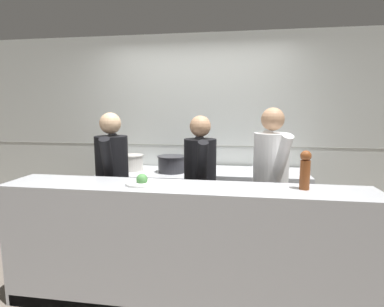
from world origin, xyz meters
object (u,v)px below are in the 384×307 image
(chefs_knife, at_px, (267,173))
(chef_sous, at_px, (200,186))
(sauce_pot, at_px, (172,163))
(mixing_bowl_steel, at_px, (254,168))
(stock_pot, at_px, (132,162))
(pepper_mill, at_px, (305,169))
(oven_range, at_px, (149,204))
(chef_line, at_px, (270,184))
(plated_dish_main, at_px, (142,182))
(chef_head_cook, at_px, (113,183))

(chefs_knife, bearing_deg, chef_sous, -139.61)
(sauce_pot, xyz_separation_m, mixing_bowl_steel, (1.00, 0.00, -0.03))
(stock_pot, height_order, pepper_mill, pepper_mill)
(oven_range, bearing_deg, pepper_mill, -38.40)
(mixing_bowl_steel, xyz_separation_m, chef_line, (0.12, -0.65, -0.02))
(plated_dish_main, bearing_deg, pepper_mill, 2.04)
(stock_pot, bearing_deg, chef_line, -22.42)
(chef_line, bearing_deg, pepper_mill, -91.56)
(oven_range, xyz_separation_m, chef_head_cook, (-0.14, -0.77, 0.46))
(mixing_bowl_steel, relative_size, chef_line, 0.15)
(chefs_knife, distance_m, pepper_mill, 1.24)
(pepper_mill, distance_m, chef_head_cook, 1.85)
(stock_pot, xyz_separation_m, sauce_pot, (0.52, -0.02, 0.00))
(chefs_knife, relative_size, pepper_mill, 1.05)
(mixing_bowl_steel, relative_size, chefs_knife, 0.82)
(chef_sous, bearing_deg, chefs_knife, 27.97)
(sauce_pot, xyz_separation_m, plated_dish_main, (0.05, -1.30, 0.09))
(chef_sous, xyz_separation_m, chef_line, (0.68, 0.01, 0.04))
(stock_pot, relative_size, chef_line, 0.17)
(chef_sous, distance_m, chef_line, 0.69)
(chef_sous, bearing_deg, pepper_mill, -46.76)
(chef_head_cook, bearing_deg, plated_dish_main, -60.83)
(stock_pot, height_order, chef_line, chef_line)
(chef_line, bearing_deg, chef_sous, 162.36)
(pepper_mill, bearing_deg, chefs_knife, 97.85)
(stock_pot, distance_m, mixing_bowl_steel, 1.51)
(pepper_mill, distance_m, chef_line, 0.69)
(pepper_mill, xyz_separation_m, chef_head_cook, (-1.75, 0.51, -0.30))
(oven_range, xyz_separation_m, pepper_mill, (1.61, -1.28, 0.76))
(sauce_pot, distance_m, chef_line, 1.30)
(mixing_bowl_steel, bearing_deg, chef_sous, -130.15)
(sauce_pot, distance_m, pepper_mill, 1.82)
(plated_dish_main, bearing_deg, chef_head_cook, 131.96)
(mixing_bowl_steel, bearing_deg, chef_line, -79.21)
(oven_range, bearing_deg, stock_pot, 179.32)
(oven_range, height_order, chefs_knife, chefs_knife)
(stock_pot, height_order, chef_head_cook, chef_head_cook)
(sauce_pot, height_order, chef_sous, chef_sous)
(oven_range, bearing_deg, sauce_pot, -3.98)
(oven_range, bearing_deg, chef_line, -25.25)
(sauce_pot, xyz_separation_m, pepper_mill, (1.30, -1.26, 0.22))
(chef_head_cook, bearing_deg, chef_line, -9.25)
(mixing_bowl_steel, xyz_separation_m, plated_dish_main, (-0.95, -1.30, 0.12))
(stock_pot, distance_m, sauce_pot, 0.52)
(mixing_bowl_steel, distance_m, pepper_mill, 1.32)
(oven_range, bearing_deg, mixing_bowl_steel, -0.84)
(mixing_bowl_steel, bearing_deg, plated_dish_main, -126.13)
(stock_pot, height_order, mixing_bowl_steel, stock_pot)
(pepper_mill, bearing_deg, chef_line, 106.93)
(plated_dish_main, relative_size, chef_head_cook, 0.16)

